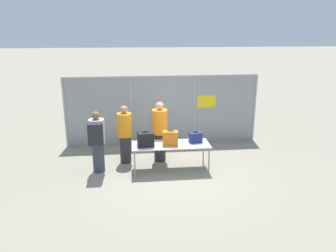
{
  "coord_description": "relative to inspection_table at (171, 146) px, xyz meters",
  "views": [
    {
      "loc": [
        -0.96,
        -7.88,
        3.64
      ],
      "look_at": [
        0.0,
        0.75,
        1.05
      ],
      "focal_mm": 35.0,
      "sensor_mm": 36.0,
      "label": 1
    }
  ],
  "objects": [
    {
      "name": "security_worker_near",
      "position": [
        -0.23,
        0.68,
        0.21
      ],
      "size": [
        0.43,
        0.43,
        1.72
      ],
      "rotation": [
        0.0,
        0.0,
        2.81
      ],
      "color": "#2D2D33",
      "rests_on": "ground_plane"
    },
    {
      "name": "suitcase_black",
      "position": [
        -0.66,
        -0.06,
        0.24
      ],
      "size": [
        0.44,
        0.37,
        0.39
      ],
      "color": "black",
      "rests_on": "inspection_table"
    },
    {
      "name": "fence_section",
      "position": [
        0.0,
        2.14,
        0.49
      ],
      "size": [
        6.19,
        0.07,
        2.23
      ],
      "color": "#9EA0A5",
      "rests_on": "ground_plane"
    },
    {
      "name": "ground_plane",
      "position": [
        -0.01,
        -0.15,
        -0.68
      ],
      "size": [
        120.0,
        120.0,
        0.0
      ],
      "primitive_type": "plane",
      "color": "gray"
    },
    {
      "name": "traveler_hooded",
      "position": [
        -1.9,
        0.07,
        0.22
      ],
      "size": [
        0.4,
        0.63,
        1.64
      ],
      "rotation": [
        0.0,
        0.0,
        -0.13
      ],
      "color": "#383D4C",
      "rests_on": "ground_plane"
    },
    {
      "name": "suitcase_navy",
      "position": [
        0.67,
        0.08,
        0.19
      ],
      "size": [
        0.35,
        0.25,
        0.3
      ],
      "color": "navy",
      "rests_on": "inspection_table"
    },
    {
      "name": "suitcase_orange",
      "position": [
        -0.02,
        -0.07,
        0.24
      ],
      "size": [
        0.43,
        0.28,
        0.4
      ],
      "color": "orange",
      "rests_on": "inspection_table"
    },
    {
      "name": "inspection_table",
      "position": [
        0.0,
        0.0,
        0.0
      ],
      "size": [
        2.04,
        0.78,
        0.73
      ],
      "color": "#B2B2AD",
      "rests_on": "ground_plane"
    },
    {
      "name": "security_worker_far",
      "position": [
        -1.2,
        0.67,
        0.17
      ],
      "size": [
        0.41,
        0.41,
        1.64
      ],
      "rotation": [
        0.0,
        0.0,
        2.77
      ],
      "color": "#2D2D33",
      "rests_on": "ground_plane"
    },
    {
      "name": "utility_trailer",
      "position": [
        0.64,
        4.45,
        -0.26
      ],
      "size": [
        3.97,
        1.92,
        0.73
      ],
      "color": "silver",
      "rests_on": "ground_plane"
    }
  ]
}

